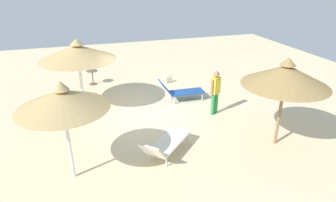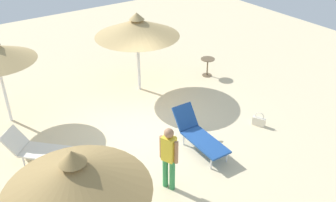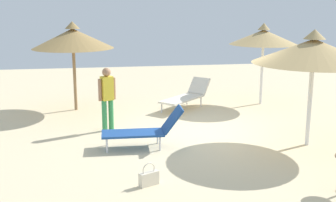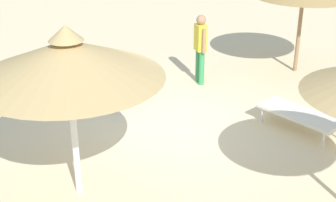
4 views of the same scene
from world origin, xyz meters
TOP-DOWN VIEW (x-y plane):
  - ground at (0.00, 0.00)m, footprint 24.00×24.00m
  - parasol_umbrella_near_left at (-1.21, -2.17)m, footprint 2.73×2.73m
  - parasol_umbrella_edge at (2.98, -2.65)m, footprint 2.16×2.16m
  - parasol_umbrella_center at (3.14, 3.28)m, footprint 2.44×2.44m
  - lounge_chair_far_right at (-0.79, 1.57)m, footprint 0.67×1.86m
  - lounge_chair_near_right at (2.79, -0.13)m, footprint 1.88×1.89m
  - person_standing_far_left at (0.73, 2.37)m, footprint 0.31×0.45m
  - handbag at (-2.91, 1.76)m, footprint 0.28×0.39m

SIDE VIEW (x-z plane):
  - ground at x=0.00m, z-range -0.10..0.00m
  - handbag at x=-2.91m, z-range -0.07..0.37m
  - lounge_chair_near_right at x=2.79m, z-range -0.02..0.83m
  - lounge_chair_far_right at x=-0.79m, z-range -0.03..0.90m
  - person_standing_far_left at x=0.73m, z-range 0.12..1.76m
  - parasol_umbrella_edge at x=2.98m, z-range 0.86..3.48m
  - parasol_umbrella_near_left at x=-1.21m, z-range 0.86..3.54m
  - parasol_umbrella_center at x=3.14m, z-range 0.84..3.55m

